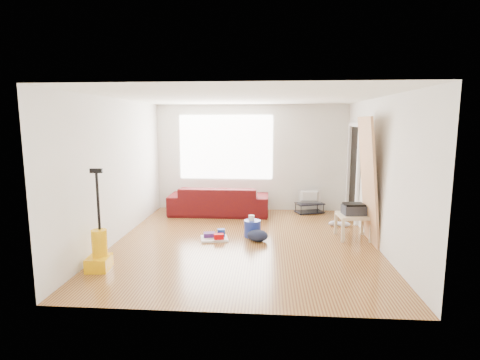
# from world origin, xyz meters

# --- Properties ---
(room) EXTENTS (4.51, 5.01, 2.51)m
(room) POSITION_xyz_m (0.07, 0.15, 1.25)
(room) COLOR brown
(room) RESTS_ON ground
(sofa) EXTENTS (2.24, 0.87, 0.65)m
(sofa) POSITION_xyz_m (-0.70, 1.95, 0.00)
(sofa) COLOR #3A0811
(sofa) RESTS_ON ground
(tv_stand) EXTENTS (0.71, 0.55, 0.23)m
(tv_stand) POSITION_xyz_m (1.37, 2.22, 0.12)
(tv_stand) COLOR black
(tv_stand) RESTS_ON ground
(tv) EXTENTS (0.54, 0.07, 0.31)m
(tv) POSITION_xyz_m (1.37, 2.22, 0.39)
(tv) COLOR black
(tv) RESTS_ON tv_stand
(side_table) EXTENTS (0.58, 0.58, 0.44)m
(side_table) POSITION_xyz_m (1.95, 0.35, 0.37)
(side_table) COLOR beige
(side_table) RESTS_ON ground
(printer) EXTENTS (0.42, 0.34, 0.20)m
(printer) POSITION_xyz_m (1.95, 0.35, 0.54)
(printer) COLOR #25262D
(printer) RESTS_ON side_table
(bucket) EXTENTS (0.34, 0.34, 0.31)m
(bucket) POSITION_xyz_m (0.13, 0.31, 0.00)
(bucket) COLOR navy
(bucket) RESTS_ON ground
(toilet_paper) EXTENTS (0.11, 0.11, 0.10)m
(toilet_paper) POSITION_xyz_m (0.11, 0.30, 0.20)
(toilet_paper) COLOR silver
(toilet_paper) RESTS_ON bucket
(cleaning_tray) EXTENTS (0.54, 0.47, 0.17)m
(cleaning_tray) POSITION_xyz_m (-0.54, 0.09, 0.05)
(cleaning_tray) COLOR silver
(cleaning_tray) RESTS_ON ground
(backpack) EXTENTS (0.42, 0.36, 0.20)m
(backpack) POSITION_xyz_m (0.23, 0.05, 0.00)
(backpack) COLOR black
(backpack) RESTS_ON ground
(sneakers) EXTENTS (0.46, 0.24, 0.10)m
(sneakers) POSITION_xyz_m (1.85, 1.14, 0.05)
(sneakers) COLOR silver
(sneakers) RESTS_ON ground
(vacuum) EXTENTS (0.33, 0.37, 1.45)m
(vacuum) POSITION_xyz_m (-2.00, -1.39, 0.27)
(vacuum) COLOR #F2AD08
(vacuum) RESTS_ON ground
(door_panel) EXTENTS (0.27, 0.88, 2.19)m
(door_panel) POSITION_xyz_m (2.13, 0.15, 0.00)
(door_panel) COLOR tan
(door_panel) RESTS_ON ground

